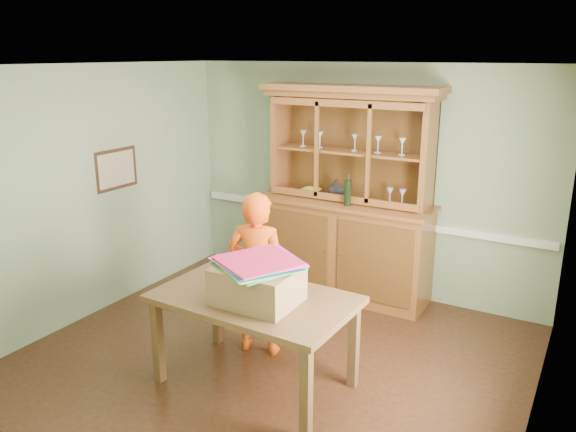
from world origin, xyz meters
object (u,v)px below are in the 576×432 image
Objects in this scene: china_hutch at (345,224)px; dining_table at (254,307)px; cardboard_box at (257,285)px; person at (258,274)px.

china_hutch reaches higher than dining_table.
person reaches higher than cardboard_box.
cardboard_box is 0.73m from person.
china_hutch is at bearing -107.79° from person.
person is (-0.29, 0.51, 0.06)m from dining_table.
person is at bearing 121.68° from dining_table.
cardboard_box is 0.41× the size of person.
dining_table is 0.28m from cardboard_box.
dining_table is (0.15, -2.18, -0.12)m from china_hutch.
dining_table is 1.06× the size of person.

